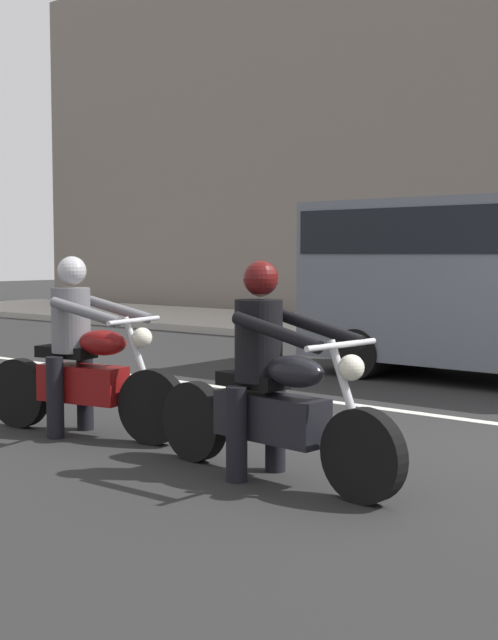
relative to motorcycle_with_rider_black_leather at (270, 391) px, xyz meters
The scene contains 3 objects.
lane_marking_stripe 2.97m from the motorcycle_with_rider_black_leather, 83.76° to the left, with size 18.00×0.14×0.01m, color silver.
motorcycle_with_rider_black_leather is the anchor object (origin of this frame).
motorcycle_with_rider_gray 2.18m from the motorcycle_with_rider_black_leather, behind, with size 2.09×0.77×1.57m.
Camera 1 is at (2.51, -6.60, 1.59)m, focal length 47.58 mm.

